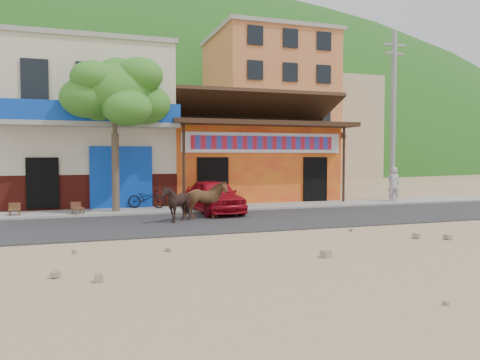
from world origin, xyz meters
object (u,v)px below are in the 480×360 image
object	(u,v)px
cow_dark	(176,203)
red_car	(214,196)
cafe_chair_right	(14,204)
tree	(115,134)
scooter	(146,198)
utility_pole	(393,117)
cow_tan	(204,200)
cafe_chair_left	(78,203)
pedestrian	(393,184)

from	to	relation	value
cow_dark	red_car	world-z (taller)	red_car
cafe_chair_right	tree	bearing A→B (deg)	-2.50
scooter	cafe_chair_right	distance (m)	4.88
cafe_chair_right	cow_dark	bearing A→B (deg)	-33.85
utility_pole	red_car	bearing A→B (deg)	-172.52
cow_dark	cafe_chair_right	world-z (taller)	cow_dark
utility_pole	cow_tan	world-z (taller)	utility_pole
tree	cafe_chair_left	xyz separation A→B (m)	(-1.40, -0.43, -2.59)
utility_pole	cow_tan	xyz separation A→B (m)	(-9.94, -2.86, -3.41)
cow_tan	pedestrian	size ratio (longest dim) A/B	0.98
cow_tan	cow_dark	xyz separation A→B (m)	(-1.10, -0.46, -0.03)
cafe_chair_right	pedestrian	bearing A→B (deg)	-4.63
cow_tan	cafe_chair_right	xyz separation A→B (m)	(-6.42, 2.54, -0.17)
red_car	pedestrian	world-z (taller)	pedestrian
red_car	pedestrian	bearing A→B (deg)	1.12
cafe_chair_left	red_car	bearing A→B (deg)	-28.54
cow_tan	red_car	distance (m)	1.84
scooter	cafe_chair_right	xyz separation A→B (m)	(-4.81, -0.79, 0.00)
tree	pedestrian	distance (m)	12.79
cow_tan	cafe_chair_right	size ratio (longest dim) A/B	1.91
tree	cow_dark	distance (m)	4.34
pedestrian	cafe_chair_right	bearing A→B (deg)	18.39
cafe_chair_right	red_car	bearing A→B (deg)	-11.37
pedestrian	cafe_chair_left	bearing A→B (deg)	19.62
cafe_chair_left	cafe_chair_right	distance (m)	2.18
cow_dark	pedestrian	size ratio (longest dim) A/B	0.79
scooter	utility_pole	bearing A→B (deg)	-66.62
cow_tan	pedestrian	world-z (taller)	pedestrian
tree	cow_dark	xyz separation A→B (m)	(1.76, -3.12, -2.45)
tree	utility_pole	world-z (taller)	utility_pole
cow_dark	pedestrian	distance (m)	11.23
cafe_chair_left	tree	bearing A→B (deg)	-5.11
red_car	scooter	distance (m)	2.93
tree	cow_tan	xyz separation A→B (m)	(2.86, -2.66, -2.41)
red_car	cafe_chair_left	size ratio (longest dim) A/B	4.64
cafe_chair_left	cafe_chair_right	world-z (taller)	same
cow_dark	scooter	size ratio (longest dim) A/B	0.81
tree	utility_pole	size ratio (longest dim) A/B	0.75
utility_pole	cafe_chair_right	distance (m)	16.75
utility_pole	red_car	size ratio (longest dim) A/B	2.08
cafe_chair_left	cafe_chair_right	xyz separation A→B (m)	(-2.16, 0.31, -0.00)
pedestrian	cafe_chair_right	xyz separation A→B (m)	(-16.16, 0.06, -0.39)
red_car	cafe_chair_left	distance (m)	5.10
cow_tan	cafe_chair_right	world-z (taller)	cow_tan
tree	utility_pole	distance (m)	12.84
pedestrian	utility_pole	bearing A→B (deg)	-99.25
cow_tan	scooter	bearing A→B (deg)	35.79
scooter	cafe_chair_left	world-z (taller)	cafe_chair_left
scooter	cow_tan	bearing A→B (deg)	-128.50
cow_tan	red_car	size ratio (longest dim) A/B	0.41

